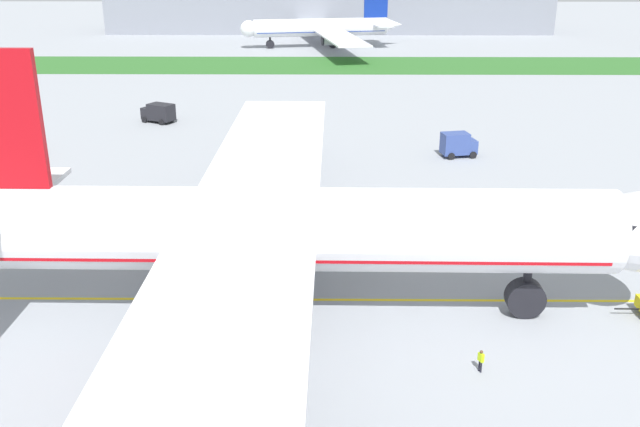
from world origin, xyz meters
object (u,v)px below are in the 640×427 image
(ground_crew_wingwalker_starboard, at_px, (481,359))
(parked_airliner_far_left, at_px, (323,28))
(service_truck_fuel_bowser, at_px, (159,112))
(airliner_foreground, at_px, (265,231))
(service_truck_catering_van, at_px, (458,144))
(service_truck_baggage_loader, at_px, (3,145))
(ground_crew_marshaller_front, at_px, (153,325))

(ground_crew_wingwalker_starboard, height_order, parked_airliner_far_left, parked_airliner_far_left)
(service_truck_fuel_bowser, bearing_deg, airliner_foreground, -70.37)
(service_truck_fuel_bowser, distance_m, service_truck_catering_van, 46.22)
(airliner_foreground, xyz_separation_m, service_truck_catering_van, (21.19, 41.37, -4.90))
(airliner_foreground, xyz_separation_m, service_truck_fuel_bowser, (-21.27, 59.63, -5.00))
(service_truck_baggage_loader, distance_m, service_truck_catering_van, 58.45)
(service_truck_fuel_bowser, bearing_deg, ground_crew_wingwalker_starboard, -62.16)
(airliner_foreground, distance_m, service_truck_baggage_loader, 55.95)
(airliner_foreground, height_order, ground_crew_wingwalker_starboard, airliner_foreground)
(ground_crew_marshaller_front, distance_m, service_truck_baggage_loader, 53.99)
(service_truck_baggage_loader, xyz_separation_m, parked_airliner_far_left, (40.65, 102.45, 3.50))
(ground_crew_marshaller_front, distance_m, service_truck_fuel_bowser, 64.77)
(ground_crew_wingwalker_starboard, distance_m, service_truck_catering_van, 49.50)
(service_truck_baggage_loader, bearing_deg, ground_crew_marshaller_front, -56.67)
(ground_crew_marshaller_front, xyz_separation_m, service_truck_catering_van, (28.78, 45.06, 0.60))
(airliner_foreground, distance_m, parked_airliner_far_left, 143.92)
(service_truck_baggage_loader, distance_m, parked_airliner_far_left, 110.27)
(airliner_foreground, height_order, parked_airliner_far_left, airliner_foreground)
(service_truck_fuel_bowser, bearing_deg, parked_airliner_far_left, 73.68)
(ground_crew_wingwalker_starboard, bearing_deg, service_truck_fuel_bowser, 117.84)
(ground_crew_marshaller_front, bearing_deg, service_truck_baggage_loader, 123.33)
(service_truck_fuel_bowser, distance_m, parked_airliner_far_left, 87.84)
(ground_crew_marshaller_front, relative_size, service_truck_fuel_bowser, 0.32)
(service_truck_catering_van, relative_size, parked_airliner_far_left, 0.07)
(ground_crew_marshaller_front, distance_m, ground_crew_wingwalker_starboard, 22.19)
(ground_crew_marshaller_front, relative_size, parked_airliner_far_left, 0.03)
(service_truck_catering_van, xyz_separation_m, parked_airliner_far_left, (-17.80, 102.50, 3.29))
(ground_crew_marshaller_front, distance_m, service_truck_catering_van, 53.47)
(service_truck_baggage_loader, bearing_deg, service_truck_fuel_bowser, 48.71)
(service_truck_fuel_bowser, bearing_deg, service_truck_catering_van, -23.26)
(airliner_foreground, height_order, service_truck_baggage_loader, airliner_foreground)
(ground_crew_marshaller_front, bearing_deg, airliner_foreground, 25.87)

